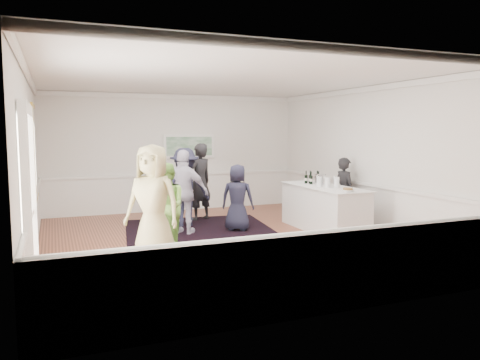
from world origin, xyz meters
name	(u,v)px	position (x,y,z in m)	size (l,w,h in m)	color
floor	(224,241)	(0.00, 0.00, 0.00)	(8.00, 8.00, 0.00)	brown
ceiling	(224,79)	(0.00, 0.00, 3.20)	(7.00, 8.00, 0.02)	white
wall_left	(30,167)	(-3.50, 0.00, 1.60)	(0.02, 8.00, 3.20)	white
wall_right	(370,158)	(3.50, 0.00, 1.60)	(0.02, 8.00, 3.20)	white
wall_back	(175,153)	(0.00, 4.00, 1.60)	(7.00, 0.02, 3.20)	white
wall_front	(339,182)	(0.00, -4.00, 1.60)	(7.00, 0.02, 3.20)	white
wainscoting	(224,217)	(0.00, 0.00, 0.50)	(7.00, 8.00, 1.00)	white
mirror	(35,152)	(-3.45, 1.30, 1.80)	(0.05, 1.25, 1.85)	gold
doorway	(28,190)	(-3.45, -1.90, 1.42)	(0.10, 1.78, 2.56)	white
landscape_painting	(189,146)	(0.40, 3.95, 1.78)	(1.44, 0.06, 0.66)	white
area_rug	(204,235)	(-0.24, 0.62, 0.01)	(3.17, 4.17, 0.02)	black
serving_table	(324,208)	(2.42, 0.18, 0.50)	(0.92, 2.43, 0.99)	white
bartender	(344,191)	(3.20, 0.54, 0.79)	(0.58, 0.38, 1.59)	black
guest_tan	(153,203)	(-1.60, -0.91, 0.99)	(0.97, 0.63, 1.98)	tan
guest_green	(166,206)	(-1.21, -0.19, 0.81)	(0.79, 0.61, 1.62)	#7AB849
guest_lilac	(184,192)	(-0.56, 0.94, 0.90)	(1.06, 0.44, 1.81)	silver
guest_dark_a	(185,187)	(-0.33, 1.76, 0.91)	(1.17, 0.67, 1.81)	#1D1E31
guest_dark_b	(200,182)	(0.20, 2.33, 0.95)	(0.69, 0.45, 1.90)	black
guest_navy	(237,198)	(0.62, 0.84, 0.74)	(0.72, 0.47, 1.48)	#1D1E31
wine_bottles	(313,177)	(2.44, 0.71, 1.14)	(0.33, 0.28, 0.31)	black
juice_pitchers	(328,182)	(2.39, 0.00, 1.11)	(0.40, 0.37, 0.24)	#6EAE3E
ice_bucket	(320,180)	(2.47, 0.43, 1.10)	(0.26, 0.26, 0.24)	silver
nut_bowl	(348,190)	(2.34, -0.83, 1.02)	(0.25, 0.25, 0.07)	white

